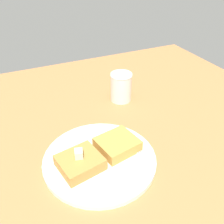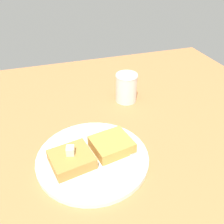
{
  "view_description": "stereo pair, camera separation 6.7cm",
  "coord_description": "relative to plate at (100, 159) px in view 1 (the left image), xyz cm",
  "views": [
    {
      "loc": [
        -17.22,
        -36.28,
        45.18
      ],
      "look_at": [
        5.94,
        14.29,
        7.34
      ],
      "focal_mm": 40.0,
      "sensor_mm": 36.0,
      "label": 1
    },
    {
      "loc": [
        -10.95,
        -38.7,
        45.18
      ],
      "look_at": [
        5.94,
        14.29,
        7.34
      ],
      "focal_mm": 40.0,
      "sensor_mm": 36.0,
      "label": 2
    }
  ],
  "objects": [
    {
      "name": "syrup_jar",
      "position": [
        16.8,
        22.95,
        3.56
      ],
      "size": [
        6.87,
        6.87,
        9.19
      ],
      "color": "#48230C",
      "rests_on": "table_surface"
    },
    {
      "name": "butter_pat_primary",
      "position": [
        -4.96,
        -0.63,
        4.24
      ],
      "size": [
        2.14,
        2.27,
        1.89
      ],
      "primitive_type": "cube",
      "rotation": [
        0.0,
        0.0,
        1.3
      ],
      "color": "#F9E9C6",
      "rests_on": "toast_slice_left"
    },
    {
      "name": "plate",
      "position": [
        0.0,
        0.0,
        0.0
      ],
      "size": [
        26.07,
        26.07,
        1.27
      ],
      "color": "white",
      "rests_on": "table_surface"
    },
    {
      "name": "fork",
      "position": [
        7.17,
        3.21,
        0.72
      ],
      "size": [
        7.11,
        15.44,
        0.36
      ],
      "color": "silver",
      "rests_on": "plate"
    },
    {
      "name": "toast_slice_middle",
      "position": [
        4.98,
        0.96,
        1.92
      ],
      "size": [
        10.33,
        9.72,
        2.75
      ],
      "primitive_type": "cube",
      "rotation": [
        0.0,
        0.0,
        0.19
      ],
      "color": "gold",
      "rests_on": "plate"
    },
    {
      "name": "toast_slice_left",
      "position": [
        -4.98,
        -0.96,
        1.92
      ],
      "size": [
        10.33,
        9.72,
        2.75
      ],
      "primitive_type": "cube",
      "rotation": [
        0.0,
        0.0,
        0.19
      ],
      "color": "#B9833D",
      "rests_on": "plate"
    },
    {
      "name": "table_surface",
      "position": [
        2.46,
        -2.82,
        -2.15
      ],
      "size": [
        124.9,
        124.9,
        2.84
      ],
      "primitive_type": "cube",
      "color": "#B97543",
      "rests_on": "ground"
    }
  ]
}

